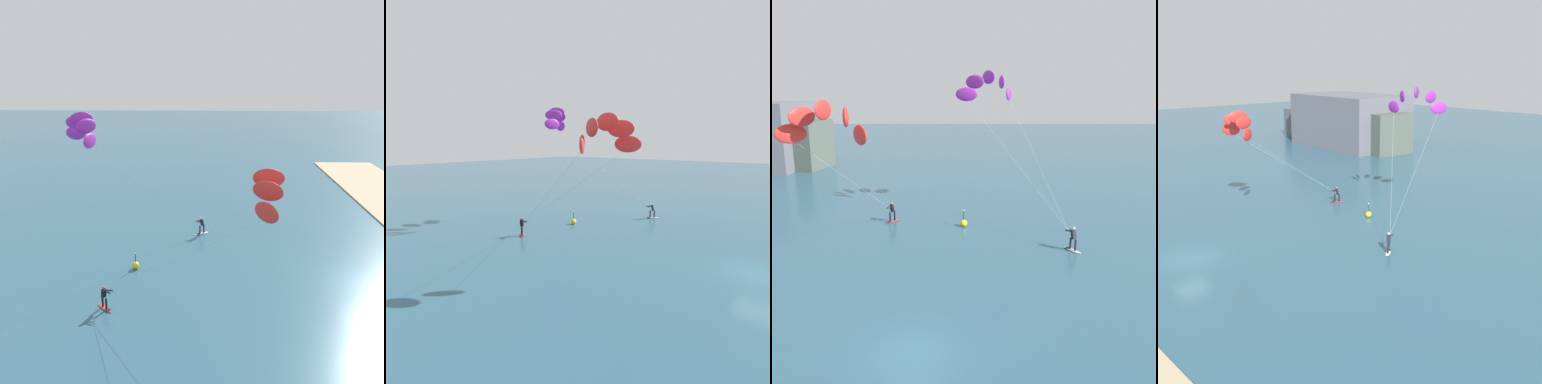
# 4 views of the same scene
# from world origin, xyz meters

# --- Properties ---
(ground_plane) EXTENTS (240.00, 240.00, 0.00)m
(ground_plane) POSITION_xyz_m (0.00, 0.00, 0.00)
(ground_plane) COLOR #2D566B
(kitesurfer_nearshore) EXTENTS (5.47, 11.95, 10.06)m
(kitesurfer_nearshore) POSITION_xyz_m (-5.51, 8.38, 8.50)
(kitesurfer_nearshore) COLOR red
(kitesurfer_nearshore) RESTS_ON ground
(kitesurfer_mid_water) EXTENTS (8.66, 11.98, 12.10)m
(kitesurfer_mid_water) POSITION_xyz_m (4.19, 20.61, 10.45)
(kitesurfer_mid_water) COLOR white
(kitesurfer_mid_water) RESTS_ON ground
(marker_buoy) EXTENTS (0.56, 0.56, 1.38)m
(marker_buoy) POSITION_xyz_m (1.97, 16.91, 0.30)
(marker_buoy) COLOR yellow
(marker_buoy) RESTS_ON ground
(distant_headland) EXTENTS (30.94, 14.79, 8.87)m
(distant_headland) POSITION_xyz_m (-32.12, 44.75, 3.98)
(distant_headland) COLOR #4C564C
(distant_headland) RESTS_ON ground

